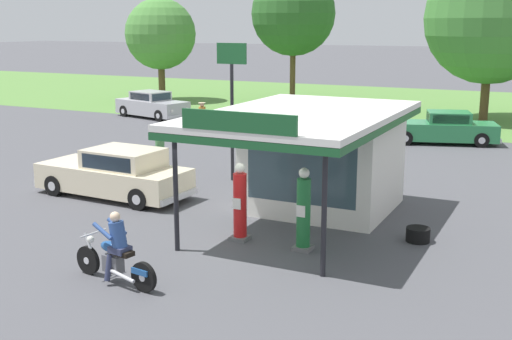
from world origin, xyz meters
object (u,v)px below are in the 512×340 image
gas_pump_offside (303,213)px  parked_car_back_row_centre_left (152,105)px  featured_classic_sedan (116,174)px  roadside_pole_sign (232,88)px  bystander_chatting_near_pumps (160,149)px  spare_tire_stack (418,235)px  bystander_admiring_sedan (202,118)px  motorcycle_with_rider (115,254)px  parked_car_back_row_left (311,117)px  gas_pump_nearside (240,205)px  parked_car_back_row_centre_right (442,129)px

gas_pump_offside → parked_car_back_row_centre_left: (-16.53, 17.33, -0.23)m
featured_classic_sedan → roadside_pole_sign: roadside_pole_sign is taller
gas_pump_offside → bystander_chatting_near_pumps: size_ratio=1.33×
spare_tire_stack → gas_pump_offside: bearing=-141.9°
spare_tire_stack → featured_classic_sedan: bearing=178.9°
gas_pump_offside → bystander_admiring_sedan: 16.80m
bystander_admiring_sedan → spare_tire_stack: 17.14m
gas_pump_offside → spare_tire_stack: gas_pump_offside is taller
motorcycle_with_rider → roadside_pole_sign: (-2.15, 9.24, 2.59)m
parked_car_back_row_left → parked_car_back_row_centre_left: bearing=177.3°
featured_classic_sedan → bystander_chatting_near_pumps: bearing=103.3°
bystander_admiring_sedan → featured_classic_sedan: bearing=-73.1°
motorcycle_with_rider → bystander_admiring_sedan: size_ratio=1.39×
parked_car_back_row_left → bystander_chatting_near_pumps: 11.16m
bystander_chatting_near_pumps → parked_car_back_row_centre_left: bearing=126.2°
bystander_chatting_near_pumps → bystander_admiring_sedan: bearing=108.8°
gas_pump_offside → motorcycle_with_rider: gas_pump_offside is taller
featured_classic_sedan → parked_car_back_row_left: parked_car_back_row_left is taller
motorcycle_with_rider → parked_car_back_row_centre_left: bearing=123.3°
motorcycle_with_rider → spare_tire_stack: bearing=46.9°
parked_car_back_row_centre_left → bystander_admiring_sedan: bearing=-35.6°
gas_pump_nearside → parked_car_back_row_left: gas_pump_nearside is taller
parked_car_back_row_centre_right → motorcycle_with_rider: bearing=-99.0°
parked_car_back_row_centre_left → spare_tire_stack: bearing=-39.3°
gas_pump_nearside → bystander_admiring_sedan: gas_pump_nearside is taller
featured_classic_sedan → spare_tire_stack: (9.59, -0.19, -0.54)m
spare_tire_stack → bystander_admiring_sedan: bearing=139.1°
parked_car_back_row_left → featured_classic_sedan: bearing=-93.3°
gas_pump_nearside → bystander_chatting_near_pumps: 8.65m
parked_car_back_row_centre_right → bystander_admiring_sedan: (-10.93, -3.13, 0.22)m
gas_pump_offside → roadside_pole_sign: bearing=131.3°
bystander_admiring_sedan → roadside_pole_sign: size_ratio=0.35×
gas_pump_nearside → parked_car_back_row_centre_right: bearing=82.7°
parked_car_back_row_centre_left → featured_classic_sedan: bearing=-58.6°
bystander_chatting_near_pumps → featured_classic_sedan: bearing=-76.7°
roadside_pole_sign → spare_tire_stack: (7.29, -3.74, -3.06)m
featured_classic_sedan → parked_car_back_row_left: bearing=86.7°
featured_classic_sedan → parked_car_back_row_centre_right: size_ratio=0.99×
motorcycle_with_rider → bystander_chatting_near_pumps: (-5.34, 9.47, 0.17)m
featured_classic_sedan → bystander_chatting_near_pumps: size_ratio=3.42×
gas_pump_offside → roadside_pole_sign: 7.80m
parked_car_back_row_left → roadside_pole_sign: roadside_pole_sign is taller
parked_car_back_row_centre_right → gas_pump_offside: bearing=-91.2°
motorcycle_with_rider → gas_pump_nearside: bearing=73.8°
gas_pump_nearside → motorcycle_with_rider: 3.80m
gas_pump_nearside → motorcycle_with_rider: size_ratio=0.86×
motorcycle_with_rider → featured_classic_sedan: motorcycle_with_rider is taller
spare_tire_stack → bystander_chatting_near_pumps: bearing=159.3°
parked_car_back_row_centre_right → bystander_admiring_sedan: 11.37m
featured_classic_sedan → parked_car_back_row_centre_right: featured_classic_sedan is taller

